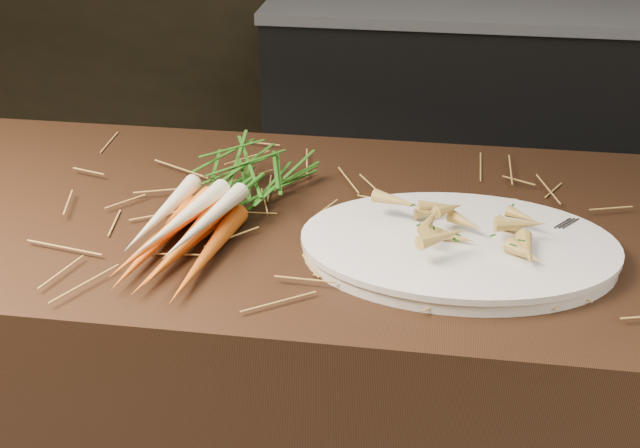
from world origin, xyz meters
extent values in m
cube|color=black|center=(0.00, 0.30, 0.45)|extent=(2.40, 0.70, 0.90)
cube|color=black|center=(0.30, 2.18, 0.40)|extent=(1.80, 0.60, 0.80)
cube|color=#99999E|center=(0.30, 2.18, 0.82)|extent=(1.82, 0.62, 0.04)
cone|color=#D7591B|center=(-0.38, 0.14, 0.92)|extent=(0.08, 0.28, 0.04)
cone|color=#D7591B|center=(-0.33, 0.13, 0.92)|extent=(0.10, 0.28, 0.04)
cone|color=#D7591B|center=(-0.29, 0.12, 0.92)|extent=(0.07, 0.28, 0.04)
cone|color=#D7591B|center=(-0.36, 0.12, 0.95)|extent=(0.11, 0.28, 0.04)
cone|color=#D7591B|center=(-0.31, 0.12, 0.95)|extent=(0.08, 0.28, 0.04)
cone|color=beige|center=(-0.36, 0.15, 0.97)|extent=(0.05, 0.26, 0.04)
cone|color=beige|center=(-0.33, 0.13, 0.97)|extent=(0.09, 0.26, 0.04)
cone|color=beige|center=(-0.29, 0.13, 0.97)|extent=(0.08, 0.26, 0.04)
ellipsoid|color=#287015|center=(-0.28, 0.36, 0.95)|extent=(0.21, 0.27, 0.09)
cube|color=silver|center=(0.26, 0.18, 0.93)|extent=(0.13, 0.15, 0.00)
camera|label=1|loc=(0.03, -0.88, 1.54)|focal=45.00mm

